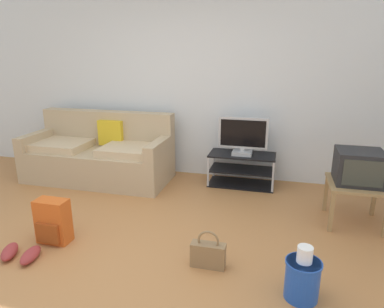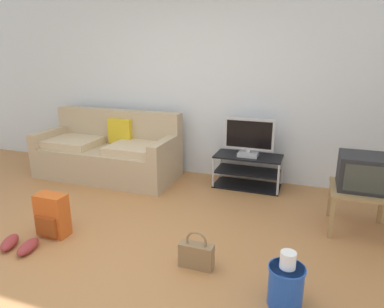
{
  "view_description": "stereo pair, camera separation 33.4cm",
  "coord_description": "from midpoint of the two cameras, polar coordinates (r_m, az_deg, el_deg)",
  "views": [
    {
      "loc": [
        1.28,
        -2.34,
        1.75
      ],
      "look_at": [
        0.38,
        1.16,
        0.68
      ],
      "focal_mm": 32.23,
      "sensor_mm": 36.0,
      "label": 1
    },
    {
      "loc": [
        1.6,
        -2.24,
        1.75
      ],
      "look_at": [
        0.38,
        1.16,
        0.68
      ],
      "focal_mm": 32.23,
      "sensor_mm": 36.0,
      "label": 2
    }
  ],
  "objects": [
    {
      "name": "ground_plane",
      "position": [
        3.23,
        -15.43,
        -17.17
      ],
      "size": [
        9.0,
        9.8,
        0.02
      ],
      "primitive_type": "cube",
      "color": "#B27542"
    },
    {
      "name": "couch",
      "position": [
        5.1,
        -16.82,
        -0.22
      ],
      "size": [
        2.0,
        0.88,
        0.93
      ],
      "color": "tan",
      "rests_on": "ground_plane"
    },
    {
      "name": "handbag",
      "position": [
        3.01,
        -0.62,
        -16.26
      ],
      "size": [
        0.29,
        0.11,
        0.33
      ],
      "rotation": [
        0.0,
        0.0,
        -0.52
      ],
      "color": "olive",
      "rests_on": "ground_plane"
    },
    {
      "name": "wall_back",
      "position": [
        4.97,
        -2.47,
        11.9
      ],
      "size": [
        9.0,
        0.1,
        2.7
      ],
      "primitive_type": "cube",
      "color": "silver",
      "rests_on": "ground_plane"
    },
    {
      "name": "flat_tv",
      "position": [
        4.55,
        6.35,
        2.86
      ],
      "size": [
        0.64,
        0.22,
        0.5
      ],
      "color": "#B2B2B7",
      "rests_on": "tv_stand"
    },
    {
      "name": "crt_tv",
      "position": [
        3.84,
        23.71,
        -2.0
      ],
      "size": [
        0.45,
        0.43,
        0.34
      ],
      "color": "#232326",
      "rests_on": "side_table"
    },
    {
      "name": "side_table",
      "position": [
        3.9,
        23.34,
        -5.36
      ],
      "size": [
        0.56,
        0.56,
        0.45
      ],
      "color": "#9E7A4C",
      "rests_on": "ground_plane"
    },
    {
      "name": "backpack",
      "position": [
        3.63,
        -24.53,
        -10.19
      ],
      "size": [
        0.3,
        0.24,
        0.43
      ],
      "rotation": [
        0.0,
        0.0,
        -0.47
      ],
      "color": "#CC561E",
      "rests_on": "ground_plane"
    },
    {
      "name": "sneakers_pair",
      "position": [
        3.58,
        -29.1,
        -14.23
      ],
      "size": [
        0.42,
        0.31,
        0.09
      ],
      "color": "#993333",
      "rests_on": "ground_plane"
    },
    {
      "name": "cleaning_bucket",
      "position": [
        2.73,
        14.33,
        -19.19
      ],
      "size": [
        0.26,
        0.26,
        0.42
      ],
      "color": "blue",
      "rests_on": "ground_plane"
    },
    {
      "name": "tv_stand",
      "position": [
        4.7,
        6.21,
        -2.59
      ],
      "size": [
        0.88,
        0.44,
        0.44
      ],
      "color": "black",
      "rests_on": "ground_plane"
    }
  ]
}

